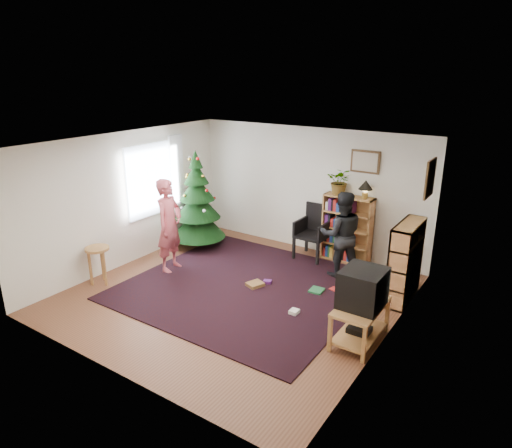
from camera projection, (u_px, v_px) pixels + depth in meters
The scene contains 23 objects.
floor at pixel (236, 294), 7.59m from camera, with size 5.00×5.00×0.00m, color brown.
ceiling at pixel (233, 144), 6.79m from camera, with size 5.00×5.00×0.00m, color white.
wall_back at pixel (308, 190), 9.16m from camera, with size 5.00×0.02×2.50m, color silver.
wall_front at pixel (106, 281), 5.22m from camera, with size 5.00×0.02×2.50m, color silver.
wall_left at pixel (127, 199), 8.50m from camera, with size 0.02×5.00×2.50m, color silver.
wall_right at pixel (391, 257), 5.88m from camera, with size 0.02×5.00×2.50m, color silver.
rug at pixel (246, 287), 7.83m from camera, with size 3.80×3.60×0.02m, color black.
window_pane at pixel (151, 180), 8.88m from camera, with size 0.04×1.20×1.40m, color silver.
curtain at pixel (177, 174), 9.41m from camera, with size 0.06×0.35×1.60m, color silver.
picture_back at pixel (365, 162), 8.31m from camera, with size 0.55×0.03×0.42m.
picture_right at pixel (430, 178), 7.04m from camera, with size 0.03×0.50×0.60m.
christmas_tree at pixel (198, 207), 9.39m from camera, with size 1.12×1.12×2.04m.
bookshelf_back at pixel (347, 228), 8.73m from camera, with size 0.95×0.30×1.30m.
bookshelf_right at pixel (405, 261), 7.23m from camera, with size 0.30×0.95×1.30m.
tv_stand at pixel (360, 320), 6.19m from camera, with size 0.53×0.95×0.55m.
crt_tv at pixel (363, 288), 6.03m from camera, with size 0.55×0.59×0.52m.
armchair at pixel (315, 229), 8.95m from camera, with size 0.59×0.59×1.06m.
stool at pixel (98, 256), 7.81m from camera, with size 0.40×0.40×0.67m.
person_standing at pixel (169, 226), 8.26m from camera, with size 0.63×0.41×1.73m, color #B54851.
person_by_chair at pixel (341, 235), 8.04m from camera, with size 0.76×0.59×1.57m, color black.
potted_plant at pixel (340, 181), 8.54m from camera, with size 0.46×0.40×0.52m, color gray.
table_lamp at pixel (366, 186), 8.29m from camera, with size 0.26×0.26×0.35m.
floor_clutter at pixel (308, 294), 7.51m from camera, with size 1.76×1.28×0.08m.
Camera 1 is at (4.06, -5.48, 3.55)m, focal length 32.00 mm.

